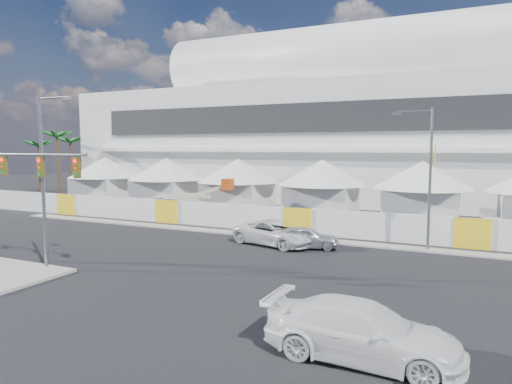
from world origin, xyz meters
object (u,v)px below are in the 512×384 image
at_px(sedan_silver, 306,237).
at_px(boom_lift, 186,206).
at_px(pickup_near, 362,331).
at_px(streetlight_curb, 427,169).
at_px(lot_car_c, 171,207).
at_px(lot_car_a, 498,229).
at_px(streetlight_median, 45,169).
at_px(pickup_curb, 275,233).

bearing_deg(sedan_silver, boom_lift, 43.38).
bearing_deg(pickup_near, boom_lift, 45.13).
bearing_deg(streetlight_curb, lot_car_c, 164.44).
bearing_deg(lot_car_a, streetlight_median, 139.96).
relative_size(lot_car_a, streetlight_curb, 0.50).
bearing_deg(pickup_curb, streetlight_curb, -60.31).
xyz_separation_m(sedan_silver, pickup_curb, (-2.20, 0.08, 0.09)).
distance_m(pickup_curb, streetlight_curb, 10.56).
bearing_deg(streetlight_median, lot_car_c, 107.96).
bearing_deg(lot_car_c, sedan_silver, -105.14).
bearing_deg(boom_lift, sedan_silver, -35.90).
xyz_separation_m(pickup_curb, streetlight_median, (-8.62, -10.86, 4.59)).
distance_m(sedan_silver, pickup_curb, 2.20).
height_order(streetlight_median, streetlight_curb, streetlight_median).
bearing_deg(lot_car_a, pickup_curb, 130.64).
bearing_deg(streetlight_median, lot_car_a, 40.73).
bearing_deg(streetlight_curb, boom_lift, 165.72).
bearing_deg(lot_car_c, pickup_near, -121.21).
distance_m(pickup_near, boom_lift, 30.81).
bearing_deg(sedan_silver, lot_car_a, -71.58).
xyz_separation_m(pickup_curb, lot_car_a, (13.74, 8.39, -0.07)).
height_order(streetlight_median, boom_lift, streetlight_median).
relative_size(pickup_curb, streetlight_curb, 0.65).
relative_size(streetlight_median, boom_lift, 1.23).
distance_m(streetlight_curb, boom_lift, 22.86).
distance_m(lot_car_c, streetlight_median, 21.65).
height_order(pickup_near, lot_car_a, pickup_near).
distance_m(sedan_silver, lot_car_a, 14.32).
xyz_separation_m(lot_car_a, streetlight_curb, (-4.46, -5.95, 4.48)).
bearing_deg(lot_car_c, streetlight_median, -148.90).
xyz_separation_m(pickup_near, streetlight_median, (-17.48, 3.36, 4.52)).
height_order(pickup_curb, lot_car_a, pickup_curb).
bearing_deg(sedan_silver, streetlight_curb, -88.23).
relative_size(sedan_silver, streetlight_median, 0.47).
height_order(pickup_curb, boom_lift, boom_lift).
bearing_deg(lot_car_a, sedan_silver, 135.51).
xyz_separation_m(sedan_silver, streetlight_curb, (7.08, 2.52, 4.50)).
height_order(lot_car_a, streetlight_median, streetlight_median).
bearing_deg(pickup_curb, pickup_near, -133.11).
xyz_separation_m(pickup_near, lot_car_a, (4.87, 22.61, -0.14)).
xyz_separation_m(pickup_curb, pickup_near, (8.87, -14.22, 0.07)).
xyz_separation_m(sedan_silver, lot_car_a, (11.54, 8.47, 0.02)).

